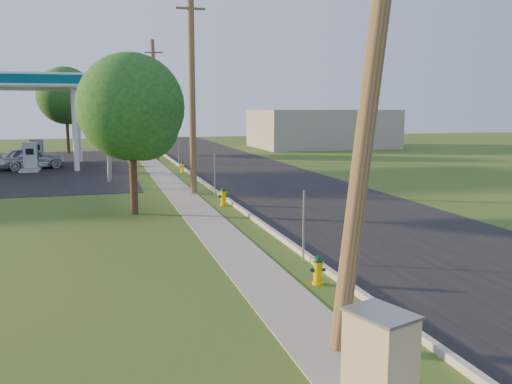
# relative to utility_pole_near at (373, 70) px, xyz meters

# --- Properties ---
(ground_plane) EXTENTS (140.00, 140.00, 0.00)m
(ground_plane) POSITION_rel_utility_pole_near_xyz_m (0.60, 1.00, -4.80)
(ground_plane) COLOR #315118
(ground_plane) RESTS_ON ground
(road) EXTENTS (8.00, 120.00, 0.02)m
(road) POSITION_rel_utility_pole_near_xyz_m (5.10, 11.00, -4.79)
(road) COLOR black
(road) RESTS_ON ground
(curb) EXTENTS (0.15, 120.00, 0.15)m
(curb) POSITION_rel_utility_pole_near_xyz_m (1.10, 11.00, -4.73)
(curb) COLOR #AAA89C
(curb) RESTS_ON ground
(sidewalk) EXTENTS (1.50, 120.00, 0.03)m
(sidewalk) POSITION_rel_utility_pole_near_xyz_m (-0.65, 11.00, -4.79)
(sidewalk) COLOR gray
(sidewalk) RESTS_ON ground
(utility_pole_near) EXTENTS (1.40, 0.32, 9.48)m
(utility_pole_near) POSITION_rel_utility_pole_near_xyz_m (0.00, 0.00, 0.00)
(utility_pole_near) COLOR brown
(utility_pole_near) RESTS_ON ground
(utility_pole_mid) EXTENTS (1.40, 0.32, 9.80)m
(utility_pole_mid) POSITION_rel_utility_pole_near_xyz_m (-0.00, 18.00, 0.15)
(utility_pole_mid) COLOR brown
(utility_pole_mid) RESTS_ON ground
(utility_pole_far) EXTENTS (1.40, 0.32, 9.50)m
(utility_pole_far) POSITION_rel_utility_pole_near_xyz_m (-0.00, 36.00, 0.00)
(utility_pole_far) COLOR brown
(utility_pole_far) RESTS_ON ground
(sign_post_near) EXTENTS (0.05, 0.04, 2.00)m
(sign_post_near) POSITION_rel_utility_pole_near_xyz_m (0.85, 5.20, -3.80)
(sign_post_near) COLOR gray
(sign_post_near) RESTS_ON ground
(sign_post_mid) EXTENTS (0.05, 0.04, 2.00)m
(sign_post_mid) POSITION_rel_utility_pole_near_xyz_m (0.85, 17.00, -3.80)
(sign_post_mid) COLOR gray
(sign_post_mid) RESTS_ON ground
(sign_post_far) EXTENTS (0.05, 0.04, 2.00)m
(sign_post_far) POSITION_rel_utility_pole_near_xyz_m (0.85, 29.20, -3.80)
(sign_post_far) COLOR gray
(sign_post_far) RESTS_ON ground
(fuel_pump_ne) EXTENTS (1.20, 3.20, 1.90)m
(fuel_pump_ne) POSITION_rel_utility_pole_near_xyz_m (-8.90, 31.00, -4.08)
(fuel_pump_ne) COLOR #AAA89C
(fuel_pump_ne) RESTS_ON ground
(fuel_pump_se) EXTENTS (1.20, 3.20, 1.90)m
(fuel_pump_se) POSITION_rel_utility_pole_near_xyz_m (-8.90, 35.00, -4.08)
(fuel_pump_se) COLOR #AAA89C
(fuel_pump_se) RESTS_ON ground
(price_pylon) EXTENTS (0.34, 2.04, 6.85)m
(price_pylon) POSITION_rel_utility_pole_near_xyz_m (-3.90, 23.50, 0.63)
(price_pylon) COLOR gray
(price_pylon) RESTS_ON ground
(distant_building) EXTENTS (14.00, 10.00, 4.00)m
(distant_building) POSITION_rel_utility_pole_near_xyz_m (18.60, 46.00, -2.80)
(distant_building) COLOR gray
(distant_building) RESTS_ON ground
(tree_verge) EXTENTS (4.16, 4.16, 6.30)m
(tree_verge) POSITION_rel_utility_pole_near_xyz_m (-3.04, 13.44, -0.75)
(tree_verge) COLOR #332012
(tree_verge) RESTS_ON ground
(tree_lot) EXTENTS (5.22, 5.22, 7.91)m
(tree_lot) POSITION_rel_utility_pole_near_xyz_m (-7.08, 44.67, 0.29)
(tree_lot) COLOR #332012
(tree_lot) RESTS_ON ground
(hydrant_near) EXTENTS (0.37, 0.33, 0.72)m
(hydrant_near) POSITION_rel_utility_pole_near_xyz_m (0.52, 3.38, -4.45)
(hydrant_near) COLOR #E0B200
(hydrant_near) RESTS_ON ground
(hydrant_mid) EXTENTS (0.42, 0.38, 0.81)m
(hydrant_mid) POSITION_rel_utility_pole_near_xyz_m (0.68, 14.36, -4.40)
(hydrant_mid) COLOR #E8B000
(hydrant_mid) RESTS_ON ground
(hydrant_far) EXTENTS (0.39, 0.34, 0.75)m
(hydrant_far) POSITION_rel_utility_pole_near_xyz_m (0.79, 27.06, -4.44)
(hydrant_far) COLOR yellow
(hydrant_far) RESTS_ON ground
(utility_cabinet) EXTENTS (0.91, 1.05, 1.51)m
(utility_cabinet) POSITION_rel_utility_pole_near_xyz_m (-0.86, -2.08, -4.05)
(utility_cabinet) COLOR tan
(utility_cabinet) RESTS_ON ground
(car_silver) EXTENTS (4.92, 3.34, 1.55)m
(car_silver) POSITION_rel_utility_pole_near_xyz_m (-9.01, 31.82, -4.03)
(car_silver) COLOR silver
(car_silver) RESTS_ON ground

